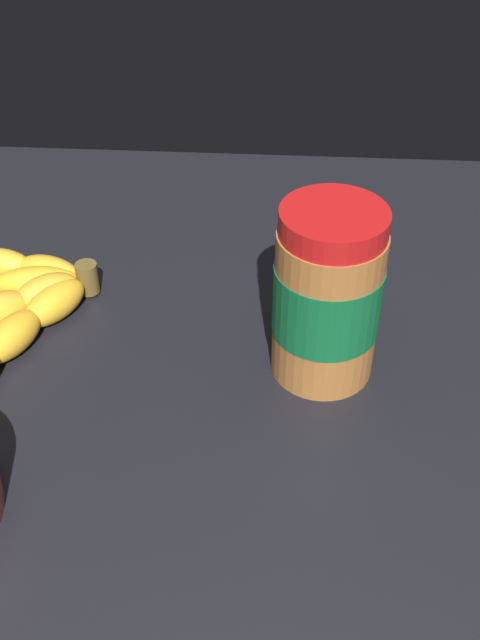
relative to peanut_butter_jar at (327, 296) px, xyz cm
name	(u,v)px	position (x,y,z in cm)	size (l,w,h in cm)	color
ground_plane	(282,391)	(-0.97, 3.12, -9.56)	(75.39, 76.70, 4.45)	black
peanut_butter_jar	(327,296)	(0.00, 0.00, 0.00)	(8.46, 8.46, 14.93)	#9E602D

